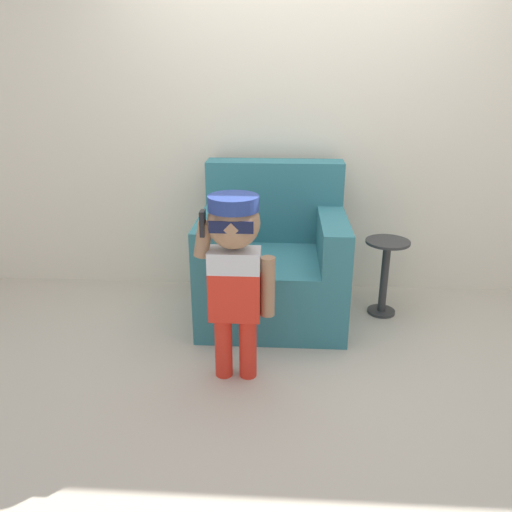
# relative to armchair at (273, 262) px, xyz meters

# --- Properties ---
(ground_plane) EXTENTS (10.00, 10.00, 0.00)m
(ground_plane) POSITION_rel_armchair_xyz_m (0.16, -0.11, -0.38)
(ground_plane) COLOR #BCB29E
(wall_back) EXTENTS (10.00, 0.05, 2.60)m
(wall_back) POSITION_rel_armchair_xyz_m (0.16, 0.49, 0.92)
(wall_back) COLOR beige
(wall_back) RESTS_ON ground_plane
(armchair) EXTENTS (0.96, 0.89, 1.03)m
(armchair) POSITION_rel_armchair_xyz_m (0.00, 0.00, 0.00)
(armchair) COLOR teal
(armchair) RESTS_ON ground_plane
(person_child) EXTENTS (0.43, 0.32, 1.04)m
(person_child) POSITION_rel_armchair_xyz_m (-0.18, -0.81, 0.32)
(person_child) COLOR red
(person_child) RESTS_ON ground_plane
(side_table) EXTENTS (0.30, 0.30, 0.54)m
(side_table) POSITION_rel_armchair_xyz_m (0.78, 0.02, -0.05)
(side_table) COLOR #333333
(side_table) RESTS_ON ground_plane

